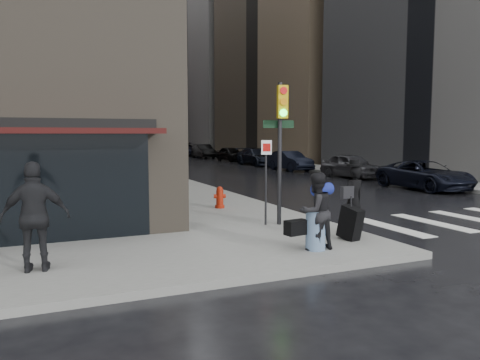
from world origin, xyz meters
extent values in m
plane|color=black|center=(0.00, 0.00, 0.00)|extent=(140.00, 140.00, 0.00)
cube|color=slate|center=(0.00, 27.00, 0.07)|extent=(4.00, 50.00, 0.15)
cube|color=slate|center=(13.50, 27.00, 0.07)|extent=(3.00, 50.00, 0.15)
cube|color=silver|center=(3.50, 1.00, 0.01)|extent=(0.50, 3.00, 0.01)
cube|color=silver|center=(5.10, 1.00, 0.01)|extent=(0.50, 3.00, 0.01)
cube|color=silver|center=(6.70, 1.00, 0.01)|extent=(0.50, 3.00, 0.01)
cube|color=gray|center=(26.00, 58.00, 12.50)|extent=(22.00, 20.00, 25.00)
cube|color=gray|center=(6.00, 78.00, 16.00)|extent=(40.00, 12.00, 32.00)
imported|color=black|center=(1.53, 0.05, 0.98)|extent=(0.67, 0.50, 1.67)
cylinder|color=black|center=(1.53, 0.05, 1.84)|extent=(0.36, 0.36, 0.04)
cylinder|color=black|center=(1.53, 0.05, 1.90)|extent=(0.22, 0.22, 0.13)
cube|color=black|center=(1.27, -0.05, 1.21)|extent=(0.37, 0.17, 0.29)
cube|color=black|center=(1.11, -0.42, 0.54)|extent=(0.39, 0.69, 0.84)
cylinder|color=black|center=(1.11, -0.42, 0.98)|extent=(0.03, 0.03, 0.39)
imported|color=black|center=(-0.12, -0.87, 0.97)|extent=(0.88, 0.74, 1.64)
cube|color=black|center=(-0.53, -0.77, 0.64)|extent=(0.53, 0.34, 0.31)
cylinder|color=navy|center=(0.13, -0.72, 1.40)|extent=(0.55, 0.41, 0.26)
imported|color=black|center=(-5.50, -0.22, 1.13)|extent=(1.19, 0.60, 1.96)
cylinder|color=black|center=(0.50, 1.90, 2.04)|extent=(0.11, 0.11, 3.78)
cube|color=#C49D0D|center=(0.46, 1.70, 3.41)|extent=(0.29, 0.22, 0.85)
cylinder|color=red|center=(0.44, 1.60, 3.69)|extent=(0.19, 0.08, 0.19)
cylinder|color=orange|center=(0.44, 1.60, 3.41)|extent=(0.19, 0.08, 0.19)
cylinder|color=#19E533|center=(0.44, 1.60, 3.12)|extent=(0.19, 0.08, 0.19)
cylinder|color=black|center=(0.13, 1.97, 1.28)|extent=(0.06, 0.06, 2.27)
cube|color=white|center=(0.13, 1.94, 2.23)|extent=(0.28, 0.08, 0.38)
cube|color=black|center=(0.50, 1.98, 2.84)|extent=(0.84, 0.20, 0.21)
cylinder|color=maroon|center=(0.03, 5.15, 0.20)|extent=(0.31, 0.31, 0.10)
cylinder|color=maroon|center=(0.03, 5.15, 0.44)|extent=(0.23, 0.23, 0.59)
sphere|color=maroon|center=(0.03, 5.15, 0.75)|extent=(0.21, 0.21, 0.21)
cylinder|color=maroon|center=(0.03, 5.15, 0.54)|extent=(0.41, 0.22, 0.14)
imported|color=black|center=(11.10, 7.34, 0.67)|extent=(2.26, 4.83, 1.34)
imported|color=#3D3D41|center=(11.50, 13.50, 0.72)|extent=(1.95, 4.31, 1.44)
imported|color=black|center=(10.87, 19.65, 0.69)|extent=(1.63, 4.23, 1.38)
imported|color=black|center=(11.22, 25.81, 0.71)|extent=(2.15, 4.93, 1.41)
imported|color=black|center=(11.44, 31.97, 0.69)|extent=(1.98, 4.17, 1.38)
imported|color=black|center=(10.81, 38.12, 0.73)|extent=(1.70, 4.49, 1.46)
imported|color=black|center=(10.78, 44.28, 0.79)|extent=(2.79, 5.74, 1.57)
camera|label=1|loc=(-5.42, -9.10, 2.58)|focal=35.00mm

